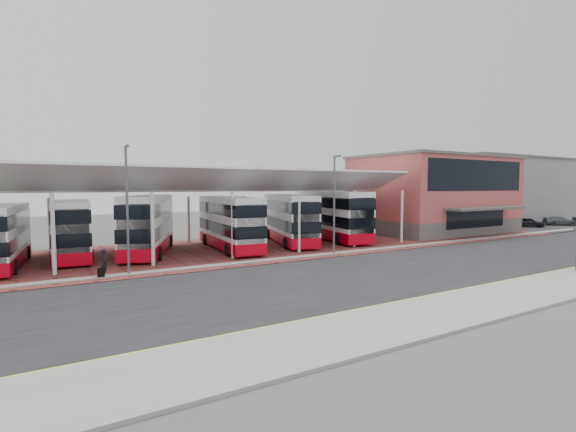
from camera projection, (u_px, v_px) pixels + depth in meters
name	position (u px, v px, depth m)	size (l,w,h in m)	color
ground	(367.00, 270.00, 27.84)	(140.00, 140.00, 0.00)	#474A45
road	(377.00, 272.00, 26.99)	(120.00, 14.00, 0.02)	black
forecourt	(292.00, 244.00, 40.00)	(72.00, 16.00, 0.06)	brown
sidewalk	(492.00, 300.00, 20.13)	(120.00, 4.00, 0.14)	gray
north_kerb	(314.00, 256.00, 33.15)	(120.00, 0.80, 0.14)	gray
carpark_surface	(556.00, 226.00, 58.88)	(22.00, 10.00, 0.08)	black
yellow_line_near	(457.00, 292.00, 21.84)	(120.00, 0.12, 0.01)	yellow
yellow_line_far	(452.00, 291.00, 22.10)	(120.00, 0.12, 0.01)	yellow
canopy	(208.00, 184.00, 36.32)	(37.00, 11.63, 7.07)	silver
terminal	(434.00, 194.00, 51.20)	(18.40, 14.40, 9.25)	#575453
warehouse	(484.00, 189.00, 72.56)	(30.50, 20.50, 10.25)	gray
lamp_west	(127.00, 206.00, 25.77)	(0.16, 0.90, 8.07)	#565A5E
lamp_east	(334.00, 201.00, 33.94)	(0.16, 0.90, 8.07)	#565A5E
bus_0	(1.00, 236.00, 28.36)	(3.29, 10.47, 4.25)	white
bus_1	(72.00, 229.00, 32.34)	(3.19, 10.92, 4.45)	white
bus_2	(148.00, 225.00, 34.39)	(6.71, 11.77, 4.78)	white
bus_3	(229.00, 223.00, 36.68)	(3.59, 11.38, 4.61)	white
bus_4	(289.00, 219.00, 40.54)	(5.67, 11.71, 4.71)	white
bus_5	(333.00, 216.00, 43.40)	(5.05, 12.45, 5.00)	white
pedestrian	(104.00, 263.00, 25.25)	(0.63, 0.42, 1.74)	black
suitcase	(101.00, 273.00, 24.97)	(0.38, 0.27, 0.65)	black
carpark_car_a	(529.00, 222.00, 56.76)	(1.52, 3.77, 1.29)	black
carpark_car_b	(559.00, 221.00, 59.35)	(1.73, 4.27, 1.24)	#4E5156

